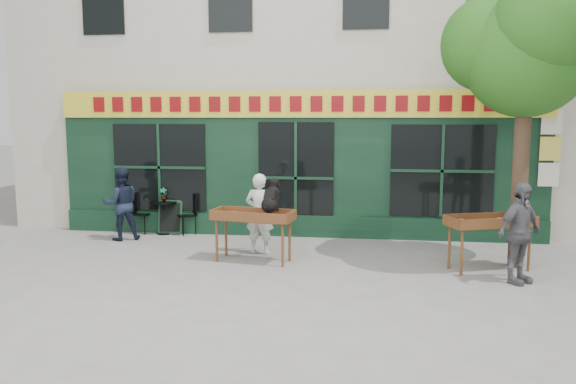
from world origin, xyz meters
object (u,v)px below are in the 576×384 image
object	(u,v)px
bistro_table	(164,211)
man_left	(121,204)
dog	(271,195)
book_cart_right	(490,225)
man_right	(519,233)
woman	(260,214)
book_cart_center	(253,219)

from	to	relation	value
bistro_table	man_left	distance (m)	1.05
dog	book_cart_right	size ratio (longest dim) A/B	0.37
book_cart_right	man_right	bearing A→B (deg)	-87.99
bistro_table	man_left	bearing A→B (deg)	-133.34
woman	man_left	size ratio (longest dim) A/B	1.00
man_left	woman	bearing A→B (deg)	136.07
bistro_table	book_cart_center	bearing A→B (deg)	-40.67
man_left	bistro_table	bearing A→B (deg)	-163.29
book_cart_center	book_cart_right	xyz separation A→B (m)	(4.27, -0.01, 0.00)
book_cart_center	bistro_table	distance (m)	3.39
woman	bistro_table	bearing A→B (deg)	-22.14
book_cart_center	man_right	bearing A→B (deg)	-0.35
book_cart_center	book_cart_right	distance (m)	4.27
woman	man_right	distance (m)	4.79
book_cart_right	bistro_table	world-z (taller)	book_cart_right
man_right	bistro_table	xyz separation A→B (m)	(-7.14, 2.96, -0.29)
dog	man_right	world-z (taller)	man_right
woman	man_left	bearing A→B (deg)	-4.90
book_cart_center	man_right	world-z (taller)	man_right
bistro_table	book_cart_right	bearing A→B (deg)	-17.94
woman	man_right	world-z (taller)	man_right
man_right	man_left	world-z (taller)	man_right
woman	book_cart_right	xyz separation A→B (m)	(4.27, -0.66, 0.02)
book_cart_center	dog	world-z (taller)	dog
book_cart_center	woman	xyz separation A→B (m)	(-0.00, 0.65, -0.02)
dog	man_left	bearing A→B (deg)	166.37
man_right	bistro_table	distance (m)	7.74
bistro_table	man_left	world-z (taller)	man_left
book_cart_center	man_left	xyz separation A→B (m)	(-3.27, 1.46, -0.01)
book_cart_right	bistro_table	distance (m)	7.19
book_cart_center	woman	distance (m)	0.65
book_cart_center	dog	distance (m)	0.59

